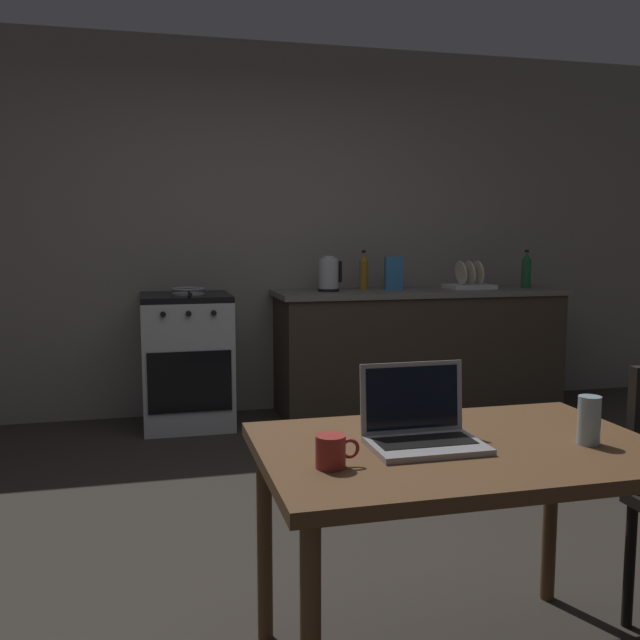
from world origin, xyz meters
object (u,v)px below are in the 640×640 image
dish_rack (469,282)px  drinking_glass (589,420)px  bottle_b (364,271)px  bottle (526,270)px  coffee_mug (332,451)px  stove_oven (187,360)px  dining_table (458,469)px  electric_kettle (329,274)px  laptop (422,429)px  frying_pan (188,291)px  cereal_box (393,273)px

dish_rack → drinking_glass: bearing=-110.1°
dish_rack → bottle_b: bottle_b is taller
bottle → drinking_glass: (-1.59, -3.07, -0.26)m
bottle → bottle_b: 1.26m
coffee_mug → drinking_glass: size_ratio=0.84×
bottle → dish_rack: bottle is taller
coffee_mug → dish_rack: 3.69m
stove_oven → dining_table: stove_oven is taller
drinking_glass → stove_oven: bearing=107.2°
electric_kettle → bottle: bearing=-1.9°
laptop → frying_pan: frying_pan is taller
stove_oven → bottle: bottle is taller
electric_kettle → dish_rack: size_ratio=0.74×
dining_table → frying_pan: bearing=101.0°
stove_oven → frying_pan: 0.48m
dining_table → bottle_b: (0.70, 3.11, 0.41)m
bottle_b → stove_oven: bearing=-176.4°
dining_table → bottle_b: size_ratio=3.99×
drinking_glass → coffee_mug: bearing=-178.6°
dish_rack → frying_pan: bearing=-179.2°
stove_oven → drinking_glass: 3.28m
dining_table → bottle_b: bearing=77.4°
frying_pan → dish_rack: (2.09, 0.03, 0.02)m
coffee_mug → bottle_b: bottle_b is taller
dining_table → coffee_mug: bearing=-164.9°
dining_table → laptop: bearing=171.1°
dining_table → cereal_box: bearing=73.5°
electric_kettle → cereal_box: electric_kettle is taller
dining_table → bottle: (1.95, 2.98, 0.41)m
stove_oven → laptop: laptop is taller
dining_table → cereal_box: (0.91, 3.05, 0.40)m
stove_oven → dish_rack: dish_rack is taller
laptop → bottle: size_ratio=1.11×
electric_kettle → bottle_b: bottle_b is taller
frying_pan → drinking_glass: 3.24m
bottle → cereal_box: bearing=176.2°
frying_pan → cereal_box: bearing=1.9°
stove_oven → laptop: 3.07m
cereal_box → bottle_b: (-0.21, 0.06, 0.02)m
coffee_mug → laptop: bearing=23.0°
bottle → cereal_box: size_ratio=1.19×
electric_kettle → bottle_b: 0.30m
electric_kettle → cereal_box: 0.50m
bottle → cereal_box: bottle is taller
bottle_b → bottle: bearing=-5.9°
laptop → bottle: bottle is taller
dining_table → coffee_mug: 0.44m
dining_table → drinking_glass: 0.40m
electric_kettle → frying_pan: size_ratio=0.62×
stove_oven → drinking_glass: bearing=-72.8°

